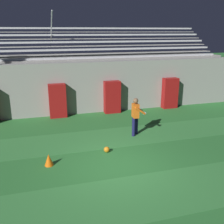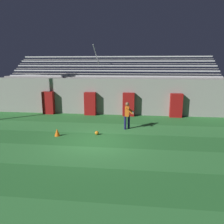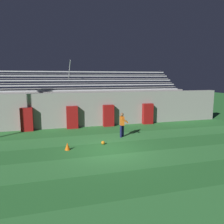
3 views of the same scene
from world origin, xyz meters
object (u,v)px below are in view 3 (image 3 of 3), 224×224
object	(u,v)px
padding_pillar_far_right	(148,114)
padding_pillar_gate_left	(72,117)
padding_pillar_far_left	(27,120)
soccer_ball	(103,143)
traffic_cone	(67,146)
goalkeeper	(122,123)
padding_pillar_gate_right	(108,116)

from	to	relation	value
padding_pillar_far_right	padding_pillar_gate_left	bearing A→B (deg)	180.00
padding_pillar_far_left	padding_pillar_far_right	size ratio (longest dim) A/B	1.00
padding_pillar_far_right	soccer_ball	bearing A→B (deg)	-136.89
padding_pillar_far_left	padding_pillar_far_right	distance (m)	9.89
padding_pillar_far_left	padding_pillar_gate_left	bearing A→B (deg)	0.00
padding_pillar_far_right	traffic_cone	distance (m)	8.99
padding_pillar_gate_left	traffic_cone	bearing A→B (deg)	-98.30
goalkeeper	soccer_ball	world-z (taller)	goalkeeper
padding_pillar_far_left	goalkeeper	distance (m)	7.29
padding_pillar_gate_left	padding_pillar_far_right	distance (m)	6.51
padding_pillar_far_right	goalkeeper	world-z (taller)	padding_pillar_far_right
traffic_cone	padding_pillar_far_right	bearing A→B (deg)	35.75
padding_pillar_far_right	traffic_cone	bearing A→B (deg)	-144.25
padding_pillar_gate_left	goalkeeper	xyz separation A→B (m)	(3.04, -3.46, 0.07)
padding_pillar_gate_right	padding_pillar_far_right	size ratio (longest dim) A/B	1.00
padding_pillar_gate_left	padding_pillar_gate_right	size ratio (longest dim) A/B	1.00
padding_pillar_far_left	goalkeeper	size ratio (longest dim) A/B	1.06
padding_pillar_gate_right	goalkeeper	bearing A→B (deg)	-88.85
padding_pillar_gate_right	goalkeeper	world-z (taller)	padding_pillar_gate_right
goalkeeper	soccer_ball	bearing A→B (deg)	-141.14
goalkeeper	padding_pillar_gate_left	bearing A→B (deg)	131.29
padding_pillar_gate_right	traffic_cone	size ratio (longest dim) A/B	4.23
padding_pillar_gate_right	padding_pillar_far_left	xyz separation A→B (m)	(-6.35, 0.00, 0.00)
goalkeeper	soccer_ball	size ratio (longest dim) A/B	7.59
goalkeeper	traffic_cone	xyz separation A→B (m)	(-3.80, -1.77, -0.74)
padding_pillar_gate_left	goalkeeper	bearing A→B (deg)	-48.71
padding_pillar_gate_left	padding_pillar_far_right	world-z (taller)	same
padding_pillar_far_left	soccer_ball	xyz separation A→B (m)	(4.77, -4.80, -0.78)
padding_pillar_gate_left	padding_pillar_far_left	size ratio (longest dim) A/B	1.00
padding_pillar_far_right	soccer_ball	size ratio (longest dim) A/B	8.08
padding_pillar_gate_left	padding_pillar_far_left	world-z (taller)	same
soccer_ball	padding_pillar_far_right	bearing A→B (deg)	43.11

